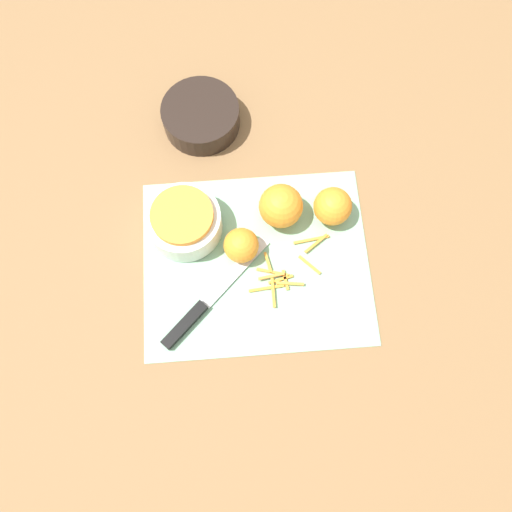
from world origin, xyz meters
TOP-DOWN VIEW (x-y plane):
  - ground_plane at (0.00, 0.00)m, footprint 4.00×4.00m
  - cutting_board at (0.00, 0.00)m, footprint 0.43×0.35m
  - bowl_speckled at (-0.13, 0.08)m, footprint 0.14×0.14m
  - bowl_dark at (-0.09, 0.31)m, footprint 0.16×0.16m
  - knife at (-0.11, -0.09)m, footprint 0.21×0.21m
  - orange_left at (0.15, 0.09)m, footprint 0.07×0.07m
  - orange_right at (0.05, 0.09)m, footprint 0.08×0.08m
  - orange_back at (-0.03, 0.02)m, footprint 0.07×0.07m
  - peel_pile at (0.06, -0.02)m, footprint 0.16×0.14m

SIDE VIEW (x-z plane):
  - ground_plane at x=0.00m, z-range 0.00..0.00m
  - cutting_board at x=0.00m, z-range 0.00..0.01m
  - peel_pile at x=0.06m, z-range 0.00..0.01m
  - knife at x=-0.11m, z-range 0.00..0.02m
  - bowl_dark at x=-0.09m, z-range 0.00..0.05m
  - orange_back at x=-0.03m, z-range 0.01..0.07m
  - bowl_speckled at x=-0.13m, z-range 0.00..0.07m
  - orange_left at x=0.15m, z-range 0.01..0.08m
  - orange_right at x=0.05m, z-range 0.01..0.09m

